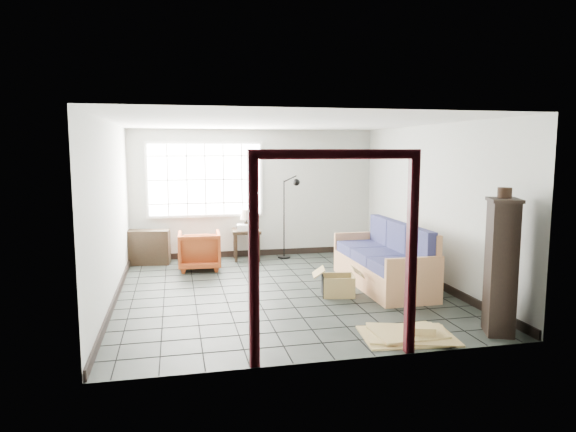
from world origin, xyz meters
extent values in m
plane|color=black|center=(0.00, 0.00, 0.00)|extent=(5.50, 5.50, 0.00)
cube|color=#AAAEA7|center=(0.00, 2.75, 1.30)|extent=(5.00, 0.02, 2.60)
cube|color=#AAAEA7|center=(0.00, -2.75, 1.30)|extent=(5.00, 0.02, 2.60)
cube|color=#AAAEA7|center=(-2.50, 0.00, 1.30)|extent=(0.02, 5.50, 2.60)
cube|color=#AAAEA7|center=(2.50, 0.00, 1.30)|extent=(0.02, 5.50, 2.60)
cube|color=white|center=(0.00, 0.00, 2.60)|extent=(5.00, 5.50, 0.02)
cube|color=black|center=(0.00, 2.73, 0.06)|extent=(4.95, 0.03, 0.12)
cube|color=black|center=(-2.48, 0.00, 0.06)|extent=(0.03, 5.45, 0.12)
cube|color=black|center=(2.48, 0.00, 0.06)|extent=(0.03, 5.45, 0.12)
cube|color=silver|center=(-1.00, 2.71, 1.60)|extent=(2.32, 0.06, 1.52)
cube|color=white|center=(-1.00, 2.67, 1.60)|extent=(2.20, 0.02, 1.40)
cube|color=#3E0E14|center=(-0.85, -2.70, 1.05)|extent=(0.10, 0.08, 2.10)
cube|color=#3E0E14|center=(0.85, -2.70, 1.05)|extent=(0.10, 0.08, 2.10)
cube|color=#3E0E14|center=(0.00, -2.70, 2.15)|extent=(1.80, 0.08, 0.10)
cube|color=#B47E51|center=(1.64, -0.06, 0.20)|extent=(0.89, 2.20, 0.39)
cube|color=#B47E51|center=(1.65, -1.19, 0.35)|extent=(0.88, 0.07, 0.70)
cube|color=#B47E51|center=(1.63, 1.07, 0.35)|extent=(0.88, 0.07, 0.70)
cube|color=#B47E51|center=(2.04, -0.06, 0.60)|extent=(0.10, 2.19, 0.77)
cube|color=#1B2043|center=(1.63, -0.78, 0.48)|extent=(0.79, 0.71, 0.18)
cube|color=#1B2043|center=(1.94, -0.78, 0.74)|extent=(0.16, 0.70, 0.57)
cube|color=#1B2043|center=(1.62, -0.06, 0.48)|extent=(0.79, 0.71, 0.18)
cube|color=#1B2043|center=(1.94, -0.06, 0.74)|extent=(0.16, 0.70, 0.57)
cube|color=#1B2043|center=(1.62, 0.66, 0.48)|extent=(0.79, 0.71, 0.18)
cube|color=#1B2043|center=(1.93, 0.67, 0.74)|extent=(0.16, 0.70, 0.57)
imported|color=#983E16|center=(-1.19, 1.76, 0.39)|extent=(0.78, 0.73, 0.77)
cube|color=black|center=(-0.23, 2.40, 0.58)|extent=(0.59, 0.59, 0.07)
cube|color=black|center=(-0.46, 2.19, 0.28)|extent=(0.06, 0.06, 0.56)
cube|color=black|center=(-0.02, 2.16, 0.28)|extent=(0.06, 0.06, 0.56)
cube|color=black|center=(-0.43, 2.64, 0.28)|extent=(0.06, 0.06, 0.56)
cube|color=black|center=(0.01, 2.61, 0.28)|extent=(0.06, 0.06, 0.56)
cylinder|color=black|center=(-0.21, 2.43, 0.68)|extent=(0.12, 0.12, 0.14)
cylinder|color=black|center=(-0.21, 2.43, 0.80)|extent=(0.03, 0.03, 0.10)
cone|color=beige|center=(-0.21, 2.43, 0.91)|extent=(0.31, 0.31, 0.20)
cube|color=silver|center=(-0.26, 2.35, 0.67)|extent=(0.35, 0.29, 0.11)
cylinder|color=black|center=(-0.41, 2.37, 0.67)|extent=(0.03, 0.07, 0.07)
cylinder|color=black|center=(0.55, 2.40, 0.01)|extent=(0.29, 0.29, 0.03)
cylinder|color=black|center=(0.55, 2.40, 0.80)|extent=(0.03, 0.03, 1.56)
cylinder|color=black|center=(0.66, 2.33, 1.62)|extent=(0.26, 0.06, 0.14)
sphere|color=black|center=(0.77, 2.27, 1.55)|extent=(0.16, 0.16, 0.14)
cube|color=black|center=(-2.15, 2.40, 0.33)|extent=(0.89, 0.44, 0.66)
cube|color=black|center=(-2.15, 2.40, 0.34)|extent=(0.82, 0.38, 0.03)
cube|color=black|center=(2.15, -2.40, 0.81)|extent=(0.43, 0.49, 1.61)
cube|color=black|center=(2.15, -2.40, 1.61)|extent=(0.48, 0.54, 0.04)
cylinder|color=black|center=(2.19, -2.34, 1.69)|extent=(0.17, 0.17, 0.12)
cube|color=#A0824D|center=(0.77, -0.45, 0.01)|extent=(0.52, 0.45, 0.02)
cube|color=black|center=(0.55, -0.40, 0.16)|extent=(0.09, 0.36, 0.31)
cube|color=#A0824D|center=(1.00, -0.49, 0.16)|extent=(0.09, 0.36, 0.31)
cube|color=#A0824D|center=(0.73, -0.63, 0.16)|extent=(0.45, 0.11, 0.31)
cube|color=#A0824D|center=(0.81, -0.27, 0.16)|extent=(0.45, 0.11, 0.31)
cube|color=#A0824D|center=(0.48, -0.39, 0.37)|extent=(0.24, 0.39, 0.13)
cube|color=#A0824D|center=(1.06, -0.51, 0.37)|extent=(0.24, 0.39, 0.13)
cube|color=#A0824D|center=(1.04, -2.28, 0.01)|extent=(1.15, 0.88, 0.02)
cube|color=#A0824D|center=(1.04, -2.28, 0.03)|extent=(1.11, 0.95, 0.02)
cube|color=#A0824D|center=(1.04, -2.28, 0.06)|extent=(0.83, 0.61, 0.02)
cube|color=#A0824D|center=(1.16, -2.35, 0.11)|extent=(0.37, 0.33, 0.09)
camera|label=1|loc=(-1.60, -7.65, 2.20)|focal=32.00mm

